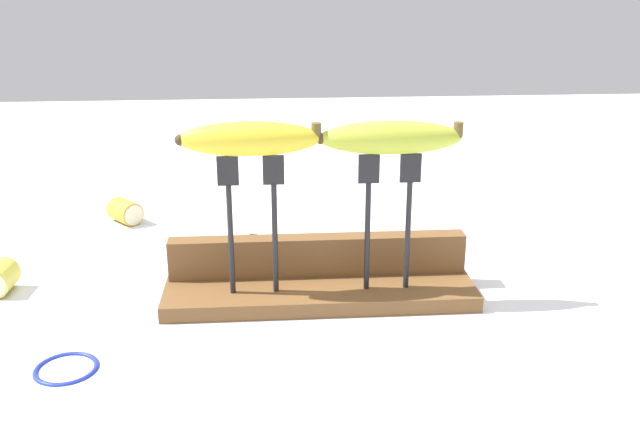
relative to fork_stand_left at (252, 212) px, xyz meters
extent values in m
plane|color=silver|center=(0.09, 0.01, -0.13)|extent=(3.00, 3.00, 0.00)
cube|color=brown|center=(0.09, 0.01, -0.12)|extent=(0.41, 0.11, 0.02)
cube|color=brown|center=(0.09, 0.05, -0.08)|extent=(0.40, 0.03, 0.05)
cylinder|color=black|center=(-0.03, 0.00, -0.04)|extent=(0.01, 0.01, 0.14)
cube|color=black|center=(-0.03, 0.00, 0.05)|extent=(0.03, 0.01, 0.04)
cylinder|color=black|center=(0.03, 0.00, -0.04)|extent=(0.01, 0.01, 0.14)
cube|color=black|center=(0.03, 0.00, 0.05)|extent=(0.03, 0.01, 0.04)
cylinder|color=black|center=(0.14, 0.00, -0.04)|extent=(0.01, 0.01, 0.14)
cube|color=black|center=(0.14, 0.00, 0.05)|extent=(0.03, 0.01, 0.04)
cylinder|color=black|center=(0.20, 0.00, -0.04)|extent=(0.01, 0.01, 0.14)
cube|color=black|center=(0.20, 0.00, 0.05)|extent=(0.03, 0.01, 0.04)
ellipsoid|color=yellow|center=(0.00, 0.00, 0.09)|extent=(0.17, 0.04, 0.04)
cylinder|color=brown|center=(0.08, 0.00, 0.10)|extent=(0.01, 0.01, 0.02)
sphere|color=#3F2D19|center=(-0.08, 0.00, 0.09)|extent=(0.01, 0.01, 0.01)
ellipsoid|color=#B2C138|center=(0.17, 0.00, 0.09)|extent=(0.18, 0.04, 0.04)
cylinder|color=brown|center=(0.25, 0.00, 0.10)|extent=(0.01, 0.01, 0.02)
sphere|color=#3F2D19|center=(0.09, 0.00, 0.09)|extent=(0.01, 0.01, 0.01)
cylinder|color=black|center=(0.09, 0.19, -0.12)|extent=(0.14, 0.08, 0.01)
cube|color=black|center=(0.00, 0.24, -0.12)|extent=(0.04, 0.04, 0.01)
cylinder|color=gold|center=(-0.22, 0.34, -0.11)|extent=(0.07, 0.07, 0.04)
cylinder|color=beige|center=(-0.21, 0.32, -0.11)|extent=(0.03, 0.03, 0.04)
torus|color=#1E2DA5|center=(-0.20, -0.14, -0.13)|extent=(0.07, 0.07, 0.01)
camera|label=1|loc=(0.02, -0.84, 0.29)|focal=40.24mm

